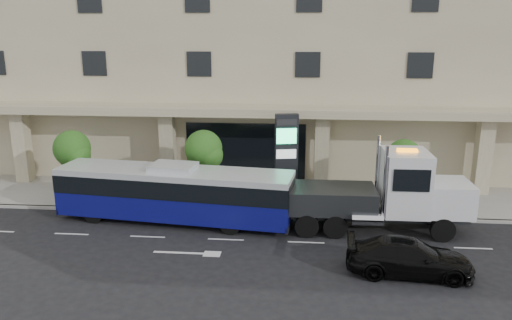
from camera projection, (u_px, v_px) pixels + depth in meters
The scene contains 11 objects.
ground at pixel (230, 228), 26.38m from camera, with size 120.00×120.00×0.00m, color black.
sidewalk at pixel (241, 196), 31.18m from camera, with size 120.00×6.00×0.15m, color gray.
curb at pixel (235, 213), 28.29m from camera, with size 120.00×0.30×0.15m, color gray.
convention_center at pixel (255, 32), 38.70m from camera, with size 60.00×17.60×20.00m.
tree_left at pixel (73, 151), 29.88m from camera, with size 2.27×2.20×4.22m.
tree_mid at pixel (204, 151), 29.18m from camera, with size 2.28×2.20×4.38m.
tree_right at pixel (404, 159), 28.27m from camera, with size 2.10×2.00×4.04m.
city_bus at pixel (174, 192), 26.92m from camera, with size 13.03×4.22×3.24m.
tow_truck at pixel (385, 194), 25.56m from camera, with size 10.57×2.76×4.82m.
black_sedan at pixel (409, 257), 21.28m from camera, with size 2.16×5.32×1.54m, color black.
signage_pylon at pixel (286, 158), 29.25m from camera, with size 1.39×0.73×5.33m.
Camera 1 is at (3.50, -24.38, 10.21)m, focal length 35.00 mm.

